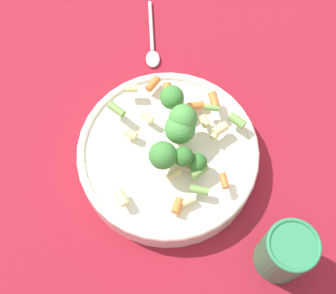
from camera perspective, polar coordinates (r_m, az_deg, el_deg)
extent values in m
plane|color=maroon|center=(0.79, 0.00, -1.78)|extent=(3.00, 3.00, 0.00)
cylinder|color=silver|center=(0.76, 0.00, -1.15)|extent=(0.29, 0.29, 0.05)
torus|color=silver|center=(0.74, 0.00, -0.48)|extent=(0.29, 0.29, 0.01)
cylinder|color=#8CB766|center=(0.74, 1.41, 1.23)|extent=(0.02, 0.02, 0.02)
sphere|color=#479342|center=(0.71, 1.47, 2.25)|extent=(0.05, 0.05, 0.05)
cylinder|color=#8CB766|center=(0.72, 3.51, -2.41)|extent=(0.01, 0.01, 0.01)
sphere|color=#33722D|center=(0.70, 3.59, -1.90)|extent=(0.03, 0.03, 0.03)
cylinder|color=#8CB766|center=(0.71, 1.82, -1.81)|extent=(0.01, 0.01, 0.01)
sphere|color=#33722D|center=(0.69, 1.87, -1.17)|extent=(0.03, 0.03, 0.03)
cylinder|color=#8CB766|center=(0.76, 0.47, 5.24)|extent=(0.01, 0.01, 0.01)
sphere|color=#3D8438|center=(0.74, 0.48, 6.09)|extent=(0.04, 0.04, 0.04)
cylinder|color=#8CB766|center=(0.70, -0.62, -1.78)|extent=(0.01, 0.01, 0.01)
sphere|color=#3D8438|center=(0.68, -0.64, -1.01)|extent=(0.04, 0.04, 0.04)
cylinder|color=#8CB766|center=(0.73, 1.78, 2.53)|extent=(0.02, 0.02, 0.02)
sphere|color=#479342|center=(0.71, 1.85, 3.49)|extent=(0.04, 0.04, 0.04)
cylinder|color=#729E4C|center=(0.70, 3.83, -2.92)|extent=(0.03, 0.03, 0.01)
cylinder|color=beige|center=(0.70, -5.63, -6.20)|extent=(0.03, 0.03, 0.01)
cylinder|color=beige|center=(0.77, -4.51, 7.17)|extent=(0.02, 0.02, 0.01)
cylinder|color=beige|center=(0.74, 6.34, 2.18)|extent=(0.03, 0.03, 0.01)
cylinder|color=#729E4C|center=(0.75, -6.29, 4.58)|extent=(0.02, 0.03, 0.01)
cylinder|color=beige|center=(0.74, -4.53, 1.59)|extent=(0.02, 0.02, 0.01)
cylinder|color=orange|center=(0.70, 6.85, -4.11)|extent=(0.03, 0.02, 0.01)
cylinder|color=beige|center=(0.74, 6.05, 1.91)|extent=(0.03, 0.02, 0.01)
cylinder|color=orange|center=(0.77, 3.38, 5.08)|extent=(0.02, 0.03, 0.01)
cylinder|color=beige|center=(0.75, -2.59, 3.69)|extent=(0.02, 0.02, 0.01)
cylinder|color=orange|center=(0.70, 1.17, -7.18)|extent=(0.02, 0.02, 0.01)
cylinder|color=#729E4C|center=(0.70, 3.81, -5.26)|extent=(0.01, 0.03, 0.01)
cylinder|color=orange|center=(0.72, 1.72, -1.72)|extent=(0.02, 0.03, 0.01)
cylinder|color=beige|center=(0.74, 4.49, 3.13)|extent=(0.02, 0.02, 0.01)
cylinder|color=beige|center=(0.71, 0.65, -3.34)|extent=(0.02, 0.02, 0.01)
cylinder|color=#729E4C|center=(0.74, 5.33, 4.79)|extent=(0.01, 0.03, 0.01)
cylinder|color=beige|center=(0.70, 2.42, -6.60)|extent=(0.02, 0.02, 0.01)
cylinder|color=#729E4C|center=(0.74, 8.43, 3.19)|extent=(0.03, 0.03, 0.01)
cylinder|color=orange|center=(0.75, 5.63, 5.71)|extent=(0.03, 0.02, 0.01)
cylinder|color=orange|center=(0.76, -0.06, 7.06)|extent=(0.02, 0.02, 0.01)
cylinder|color=orange|center=(0.78, -1.85, 7.71)|extent=(0.03, 0.02, 0.01)
cylinder|color=orange|center=(0.71, 0.07, -0.72)|extent=(0.03, 0.02, 0.01)
cylinder|color=#2D7F51|center=(0.71, 14.08, -12.37)|extent=(0.07, 0.07, 0.10)
torus|color=#2D7F51|center=(0.66, 15.11, -11.45)|extent=(0.07, 0.07, 0.01)
cylinder|color=silver|center=(0.92, -2.07, 14.54)|extent=(0.11, 0.04, 0.01)
ellipsoid|color=silver|center=(0.88, -1.86, 10.66)|extent=(0.04, 0.04, 0.01)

